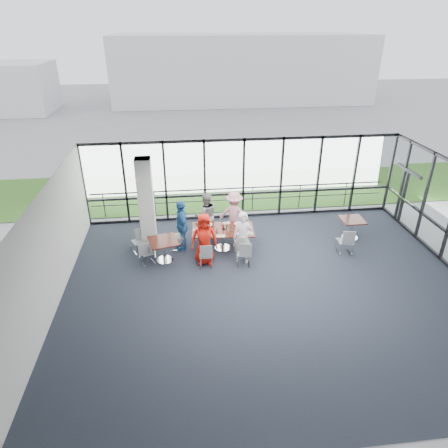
{
  "coord_description": "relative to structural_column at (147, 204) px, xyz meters",
  "views": [
    {
      "loc": [
        -2.46,
        -9.37,
        7.05
      ],
      "look_at": [
        -1.08,
        2.24,
        1.1
      ],
      "focal_mm": 32.0,
      "sensor_mm": 36.0,
      "label": 1
    }
  ],
  "objects": [
    {
      "name": "diner_far_left",
      "position": [
        2.0,
        0.43,
        -0.73
      ],
      "size": [
        0.92,
        0.65,
        1.74
      ],
      "primitive_type": "imported",
      "rotation": [
        0.0,
        0.0,
        3.3
      ],
      "color": "gray",
      "rests_on": "ground"
    },
    {
      "name": "chair_spare_la",
      "position": [
        -0.02,
        -1.12,
        -1.2
      ],
      "size": [
        0.52,
        0.52,
        0.8
      ],
      "primitive_type": null,
      "rotation": [
        0.0,
        0.0,
        0.43
      ],
      "color": "gray",
      "rests_on": "ground"
    },
    {
      "name": "main_table",
      "position": [
        2.52,
        -0.46,
        -0.96
      ],
      "size": [
        2.16,
        1.31,
        0.75
      ],
      "rotation": [
        0.0,
        0.0,
        -0.08
      ],
      "color": "#381B0F",
      "rests_on": "ground"
    },
    {
      "name": "tumbler_a",
      "position": [
        2.28,
        -0.67,
        -0.78
      ],
      "size": [
        0.07,
        0.07,
        0.14
      ],
      "primitive_type": "cylinder",
      "color": "white",
      "rests_on": "main_table"
    },
    {
      "name": "chair_main_fl",
      "position": [
        2.09,
        0.63,
        -1.18
      ],
      "size": [
        0.48,
        0.48,
        0.84
      ],
      "primitive_type": null,
      "rotation": [
        0.0,
        0.0,
        2.96
      ],
      "color": "gray",
      "rests_on": "ground"
    },
    {
      "name": "chair_main_nl",
      "position": [
        1.84,
        -1.5,
        -1.19
      ],
      "size": [
        0.41,
        0.41,
        0.83
      ],
      "primitive_type": null,
      "rotation": [
        0.0,
        0.0,
        -0.02
      ],
      "color": "gray",
      "rests_on": "ground"
    },
    {
      "name": "green_bottle",
      "position": [
        2.63,
        -0.47,
        -0.75
      ],
      "size": [
        0.05,
        0.05,
        0.2
      ],
      "primitive_type": "cylinder",
      "color": "#1C6A2D",
      "rests_on": "main_table"
    },
    {
      "name": "ceiling",
      "position": [
        3.6,
        -3.0,
        1.6
      ],
      "size": [
        12.0,
        10.0,
        0.04
      ],
      "primitive_type": "cube",
      "color": "white",
      "rests_on": "ground"
    },
    {
      "name": "menu_a",
      "position": [
        2.38,
        -0.93,
        -0.85
      ],
      "size": [
        0.3,
        0.22,
        0.0
      ],
      "primitive_type": "cube",
      "rotation": [
        0.0,
        0.0,
        -0.08
      ],
      "color": "beige",
      "rests_on": "main_table"
    },
    {
      "name": "menu_b",
      "position": [
        3.31,
        -0.84,
        -0.85
      ],
      "size": [
        0.32,
        0.23,
        0.0
      ],
      "primitive_type": "cube",
      "rotation": [
        0.0,
        0.0,
        -0.0
      ],
      "color": "beige",
      "rests_on": "main_table"
    },
    {
      "name": "hangar_main",
      "position": [
        7.6,
        29.0,
        1.4
      ],
      "size": [
        24.0,
        10.0,
        6.0
      ],
      "primitive_type": "cube",
      "color": "silver",
      "rests_on": "ground"
    },
    {
      "name": "chair_main_nr",
      "position": [
        3.05,
        -1.57,
        -1.17
      ],
      "size": [
        0.48,
        0.48,
        0.85
      ],
      "primitive_type": null,
      "rotation": [
        0.0,
        0.0,
        -0.16
      ],
      "color": "gray",
      "rests_on": "ground"
    },
    {
      "name": "structural_column",
      "position": [
        0.0,
        0.0,
        0.0
      ],
      "size": [
        0.5,
        0.5,
        3.2
      ],
      "primitive_type": "cube",
      "color": "white",
      "rests_on": "ground"
    },
    {
      "name": "diner_end",
      "position": [
        1.13,
        -0.28,
        -0.7
      ],
      "size": [
        0.71,
        1.12,
        1.8
      ],
      "primitive_type": "imported",
      "rotation": [
        0.0,
        0.0,
        -1.44
      ],
      "color": "#2862A2",
      "rests_on": "ground"
    },
    {
      "name": "plate_nl",
      "position": [
        1.97,
        -0.81,
        -0.84
      ],
      "size": [
        0.24,
        0.24,
        0.01
      ],
      "primitive_type": "cylinder",
      "color": "white",
      "rests_on": "main_table"
    },
    {
      "name": "tumbler_b",
      "position": [
        2.78,
        -0.68,
        -0.78
      ],
      "size": [
        0.07,
        0.07,
        0.14
      ],
      "primitive_type": "cylinder",
      "color": "white",
      "rests_on": "main_table"
    },
    {
      "name": "floor",
      "position": [
        3.6,
        -3.0,
        -1.61
      ],
      "size": [
        12.0,
        10.0,
        0.02
      ],
      "primitive_type": "cube",
      "color": "#212532",
      "rests_on": "ground"
    },
    {
      "name": "apron",
      "position": [
        3.6,
        7.0,
        -1.62
      ],
      "size": [
        80.0,
        70.0,
        0.02
      ],
      "primitive_type": "cube",
      "color": "gray",
      "rests_on": "ground"
    },
    {
      "name": "chair_spare_r",
      "position": [
        6.56,
        -1.24,
        -1.15
      ],
      "size": [
        0.49,
        0.49,
        0.9
      ],
      "primitive_type": null,
      "rotation": [
        0.0,
        0.0,
        -0.12
      ],
      "color": "gray",
      "rests_on": "ground"
    },
    {
      "name": "chair_spare_lb",
      "position": [
        -0.36,
        -0.35,
        -1.2
      ],
      "size": [
        0.52,
        0.52,
        0.8
      ],
      "primitive_type": null,
      "rotation": [
        0.0,
        0.0,
        3.58
      ],
      "color": "gray",
      "rests_on": "ground"
    },
    {
      "name": "plate_fr",
      "position": [
        3.08,
        -0.11,
        -0.84
      ],
      "size": [
        0.27,
        0.27,
        0.01
      ],
      "primitive_type": "cylinder",
      "color": "white",
      "rests_on": "main_table"
    },
    {
      "name": "diner_near_left",
      "position": [
        1.82,
        -1.28,
        -0.73
      ],
      "size": [
        0.88,
        0.6,
        1.74
      ],
      "primitive_type": "imported",
      "rotation": [
        0.0,
        0.0,
        -0.06
      ],
      "color": "red",
      "rests_on": "ground"
    },
    {
      "name": "condiment_caddy",
      "position": [
        2.54,
        -0.47,
        -0.83
      ],
      "size": [
        0.1,
        0.07,
        0.04
      ],
      "primitive_type": "cube",
      "color": "black",
      "rests_on": "main_table"
    },
    {
      "name": "tumbler_d",
      "position": [
        1.77,
        -0.51,
        -0.78
      ],
      "size": [
        0.07,
        0.07,
        0.15
      ],
      "primitive_type": "cylinder",
      "color": "white",
      "rests_on": "main_table"
    },
    {
      "name": "exit_door",
      "position": [
        9.6,
        0.75,
        -0.55
      ],
      "size": [
        0.12,
        1.6,
        2.1
      ],
      "primitive_type": "cube",
      "color": "black",
      "rests_on": "ground"
    },
    {
      "name": "chair_main_fr",
      "position": [
        3.22,
        0.57,
        -1.19
      ],
      "size": [
        0.42,
        0.42,
        0.83
      ],
      "primitive_type": null,
      "rotation": [
        0.0,
        0.0,
        3.1
      ],
      "color": "gray",
      "rests_on": "ground"
    },
    {
      "name": "menu_c",
      "position": [
        2.68,
        -0.01,
        -0.85
      ],
      "size": [
        0.29,
        0.22,
        0.0
      ],
      "primitive_type": "cube",
      "rotation": [
        0.0,
        0.0,
        0.11
      ],
      "color": "beige",
      "rests_on": "main_table"
    },
    {
      "name": "tumbler_c",
      "position": [
        2.53,
        -0.19,
        -0.79
      ],
      "size": [
        0.06,
        0.06,
        0.13
      ],
      "primitive_type": "cylinder",
      "color": "white",
      "rests_on": "main_table"
    },
    {
      "name": "chair_main_end",
      "position": [
        0.96,
        -0.26,
        -1.14
      ],
      "size": [
        0.48,
        0.48,
        0.92
      ],
      "primitive_type": null,
      "rotation": [
        0.0,
        0.0,
        -1.65
      ],
      "color": "gray",
      "rests_on": "ground"
    },
    {
      "name": "plate_end",
      "position": [
        1.62,
        -0.42,
        -0.84
      ],
      "size": [
        0.24,
        0.24,
        0.01
      ],
      "primitive_type": "cylinder",
      "color": "white",
      "rests_on": "main_table"
    },
    {
      "name": "wall_front",
      "position": [
        3.6,
        -8.0,
        0.0
      ],
      "size": [
        12.0,
        0.1,
        3.2
      ],
      "primitive_type": "cube",
      "color": "silver",
      "rests_on": "ground"
    },
    {
      "name": "ketchup_bottle",
      "position": [
        2.53,
        -0.43,
        -0.76
      ],
      "size": [
        0.06,
        0.06,
        0.18
      ],
      "primitive_type": "cylinder",
      "color": "#B21818",
      "rests_on": "main_table"
    },
    {
      "name": "curtain_wall_back",
      "position": [
        3.6,
        2.0,
        0.0
      ],
      "size": [
        12.0,
        0.1,
        3.2
      ],
      "primitive_type": "cube",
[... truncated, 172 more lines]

